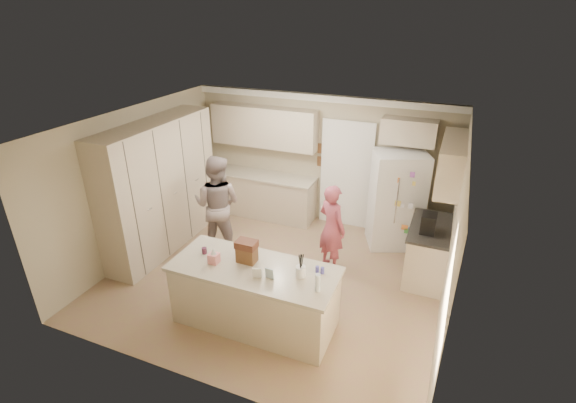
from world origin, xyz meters
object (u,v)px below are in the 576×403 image
at_px(island_base, 255,297).
at_px(teen_girl, 332,228).
at_px(teen_boy, 217,205).
at_px(dollhouse_body, 247,254).
at_px(tissue_box, 214,258).
at_px(utensil_crock, 301,271).
at_px(refrigerator, 396,200).
at_px(coffee_maker, 429,223).

height_order(island_base, teen_girl, teen_girl).
bearing_deg(teen_girl, teen_boy, 35.32).
height_order(dollhouse_body, teen_boy, teen_boy).
relative_size(tissue_box, teen_boy, 0.08).
bearing_deg(utensil_crock, refrigerator, 75.14).
height_order(island_base, dollhouse_body, dollhouse_body).
relative_size(utensil_crock, tissue_box, 1.07).
distance_m(refrigerator, tissue_box, 3.62).
bearing_deg(island_base, teen_boy, 134.09).
bearing_deg(teen_boy, teen_girl, 177.72).
xyz_separation_m(tissue_box, teen_boy, (-0.94, 1.63, -0.09)).
bearing_deg(refrigerator, tissue_box, -144.69).
height_order(coffee_maker, dollhouse_body, coffee_maker).
height_order(dollhouse_body, teen_girl, teen_girl).
bearing_deg(teen_girl, island_base, 101.57).
bearing_deg(refrigerator, utensil_crock, -126.62).
xyz_separation_m(utensil_crock, teen_boy, (-2.14, 1.48, -0.10)).
bearing_deg(dollhouse_body, tissue_box, -153.43).
bearing_deg(island_base, coffee_maker, 42.83).
bearing_deg(coffee_maker, tissue_box, -142.43).
bearing_deg(utensil_crock, island_base, -175.60).
bearing_deg(coffee_maker, dollhouse_body, -140.71).
bearing_deg(dollhouse_body, utensil_crock, -3.58).
height_order(tissue_box, teen_boy, teen_boy).
xyz_separation_m(refrigerator, dollhouse_body, (-1.57, -2.83, 0.14)).
distance_m(coffee_maker, dollhouse_body, 2.84).
height_order(coffee_maker, teen_boy, teen_boy).
bearing_deg(utensil_crock, dollhouse_body, 176.42).
relative_size(refrigerator, coffee_maker, 6.00).
distance_m(dollhouse_body, teen_girl, 1.81).
relative_size(utensil_crock, teen_boy, 0.08).
height_order(coffee_maker, utensil_crock, coffee_maker).
height_order(refrigerator, utensil_crock, refrigerator).
relative_size(teen_boy, teen_girl, 1.19).
bearing_deg(tissue_box, teen_boy, 119.80).
distance_m(coffee_maker, tissue_box, 3.28).
bearing_deg(teen_girl, refrigerator, -95.61).
bearing_deg(island_base, refrigerator, 64.25).
relative_size(coffee_maker, utensil_crock, 2.00).
xyz_separation_m(refrigerator, coffee_maker, (0.63, -1.03, 0.17)).
distance_m(island_base, teen_boy, 2.18).
xyz_separation_m(coffee_maker, teen_boy, (-3.54, -0.37, -0.17)).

